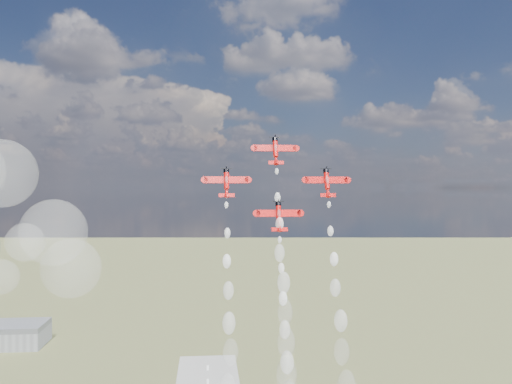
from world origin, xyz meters
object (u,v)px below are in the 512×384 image
object	(u,v)px
hangar	(1,335)
plane_left	(226,182)
plane_lead	(275,150)
plane_right	(327,182)
plane_slot	(279,216)

from	to	relation	value
hangar	plane_left	size ratio (longest dim) A/B	4.05
hangar	plane_lead	bearing A→B (deg)	-50.84
plane_left	plane_right	world-z (taller)	same
plane_left	plane_slot	world-z (taller)	plane_left
plane_lead	plane_right	xyz separation A→B (m)	(14.35, -3.75, -9.32)
plane_slot	hangar	bearing A→B (deg)	127.96
hangar	plane_slot	bearing A→B (deg)	-52.04
hangar	plane_left	world-z (taller)	plane_left
plane_left	plane_slot	xyz separation A→B (m)	(14.35, -3.75, -9.32)
plane_lead	plane_slot	size ratio (longest dim) A/B	1.00
hangar	plane_lead	xyz separation A→B (m)	(139.41, -171.17, 96.62)
hangar	plane_slot	xyz separation A→B (m)	(139.41, -178.67, 77.99)
plane_left	plane_slot	bearing A→B (deg)	-14.65
plane_right	plane_lead	bearing A→B (deg)	165.35
plane_lead	plane_right	size ratio (longest dim) A/B	1.00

